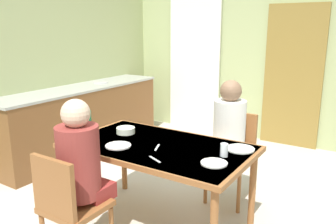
% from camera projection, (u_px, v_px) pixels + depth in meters
% --- Properties ---
extents(ground_plane, '(6.94, 6.94, 0.00)m').
position_uv_depth(ground_plane, '(149.00, 207.00, 3.35)').
color(ground_plane, beige).
extents(wall_back, '(4.27, 0.10, 2.60)m').
position_uv_depth(wall_back, '(251.00, 53.00, 5.22)').
color(wall_back, '#A6B178').
rests_on(wall_back, ground_plane).
extents(wall_left, '(0.10, 4.00, 2.60)m').
position_uv_depth(wall_left, '(54.00, 56.00, 4.65)').
color(wall_left, '#A5AF76').
rests_on(wall_left, ground_plane).
extents(door_wooden, '(0.80, 0.05, 2.00)m').
position_uv_depth(door_wooden, '(293.00, 77.00, 4.89)').
color(door_wooden, olive).
rests_on(door_wooden, ground_plane).
extents(curtain_panel, '(0.90, 0.03, 2.19)m').
position_uv_depth(curtain_panel, '(194.00, 64.00, 5.67)').
color(curtain_panel, white).
rests_on(curtain_panel, ground_plane).
extents(kitchen_counter, '(0.61, 2.62, 0.91)m').
position_uv_depth(kitchen_counter, '(83.00, 119.00, 4.79)').
color(kitchen_counter, brown).
rests_on(kitchen_counter, ground_plane).
extents(dining_table, '(1.54, 0.90, 0.74)m').
position_uv_depth(dining_table, '(158.00, 152.00, 2.89)').
color(dining_table, brown).
rests_on(dining_table, ground_plane).
extents(chair_near_diner, '(0.40, 0.40, 0.87)m').
position_uv_depth(chair_near_diner, '(68.00, 204.00, 2.39)').
color(chair_near_diner, brown).
rests_on(chair_near_diner, ground_plane).
extents(chair_far_diner, '(0.40, 0.40, 0.87)m').
position_uv_depth(chair_far_diner, '(233.00, 151.00, 3.41)').
color(chair_far_diner, brown).
rests_on(chair_far_diner, ground_plane).
extents(person_near_diner, '(0.30, 0.37, 0.77)m').
position_uv_depth(person_near_diner, '(80.00, 160.00, 2.43)').
color(person_near_diner, maroon).
rests_on(person_near_diner, ground_plane).
extents(person_far_diner, '(0.30, 0.37, 0.77)m').
position_uv_depth(person_far_diner, '(229.00, 127.00, 3.23)').
color(person_far_diner, silver).
rests_on(person_far_diner, ground_plane).
extents(water_bottle_green_near, '(0.06, 0.06, 0.29)m').
position_uv_depth(water_bottle_green_near, '(88.00, 124.00, 2.99)').
color(water_bottle_green_near, '#247E46').
rests_on(water_bottle_green_near, dining_table).
extents(serving_bowl_center, '(0.17, 0.17, 0.05)m').
position_uv_depth(serving_bowl_center, '(126.00, 130.00, 3.18)').
color(serving_bowl_center, silver).
rests_on(serving_bowl_center, dining_table).
extents(dinner_plate_near_left, '(0.23, 0.23, 0.01)m').
position_uv_depth(dinner_plate_near_left, '(240.00, 149.00, 2.77)').
color(dinner_plate_near_left, white).
rests_on(dinner_plate_near_left, dining_table).
extents(dinner_plate_near_right, '(0.19, 0.19, 0.01)m').
position_uv_depth(dinner_plate_near_right, '(214.00, 163.00, 2.48)').
color(dinner_plate_near_right, white).
rests_on(dinner_plate_near_right, dining_table).
extents(dinner_plate_far_center, '(0.21, 0.21, 0.01)m').
position_uv_depth(dinner_plate_far_center, '(118.00, 146.00, 2.84)').
color(dinner_plate_far_center, white).
rests_on(dinner_plate_far_center, dining_table).
extents(drinking_glass_by_near_diner, '(0.06, 0.06, 0.10)m').
position_uv_depth(drinking_glass_by_near_diner, '(224.00, 150.00, 2.61)').
color(drinking_glass_by_near_diner, silver).
rests_on(drinking_glass_by_near_diner, dining_table).
extents(cutlery_knife_near, '(0.14, 0.08, 0.00)m').
position_uv_depth(cutlery_knife_near, '(155.00, 159.00, 2.56)').
color(cutlery_knife_near, silver).
rests_on(cutlery_knife_near, dining_table).
extents(cutlery_fork_near, '(0.07, 0.14, 0.00)m').
position_uv_depth(cutlery_fork_near, '(157.00, 147.00, 2.81)').
color(cutlery_fork_near, silver).
rests_on(cutlery_fork_near, dining_table).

